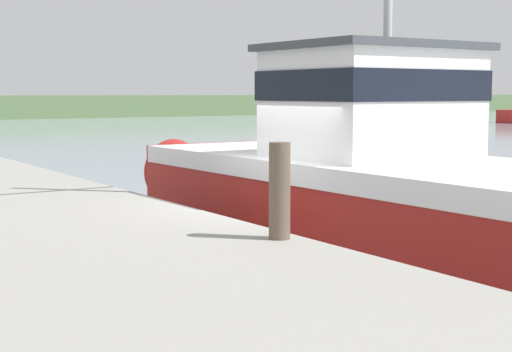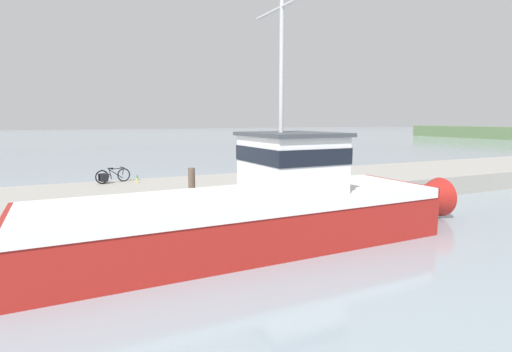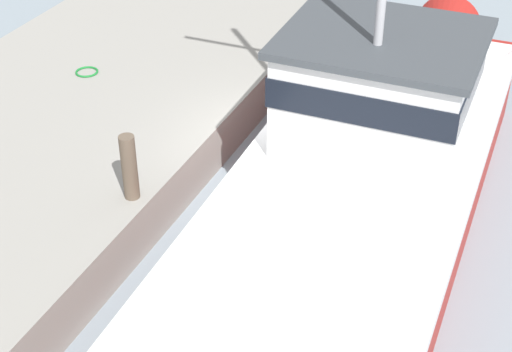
{
  "view_description": "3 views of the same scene",
  "coord_description": "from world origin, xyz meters",
  "views": [
    {
      "loc": [
        -6.74,
        -10.17,
        2.7
      ],
      "look_at": [
        -1.32,
        -1.6,
        1.62
      ],
      "focal_mm": 55.0,
      "sensor_mm": 36.0,
      "label": 1
    },
    {
      "loc": [
        12.78,
        -6.62,
        3.9
      ],
      "look_at": [
        0.29,
        -0.74,
        1.95
      ],
      "focal_mm": 28.0,
      "sensor_mm": 36.0,
      "label": 2
    },
    {
      "loc": [
        4.47,
        -11.28,
        8.52
      ],
      "look_at": [
        0.12,
        -1.31,
        1.08
      ],
      "focal_mm": 55.0,
      "sensor_mm": 36.0,
      "label": 3
    }
  ],
  "objects": [
    {
      "name": "ground_plane",
      "position": [
        0.0,
        0.0,
        0.0
      ],
      "size": [
        320.0,
        320.0,
        0.0
      ],
      "primitive_type": "plane",
      "color": "#84939E"
    },
    {
      "name": "fishing_boat_main",
      "position": [
        1.82,
        -1.2,
        1.19
      ],
      "size": [
        3.93,
        15.06,
        8.49
      ],
      "rotation": [
        0.0,
        0.0,
        0.02
      ],
      "color": "maroon",
      "rests_on": "ground_plane"
    },
    {
      "name": "far_shoreline",
      "position": [
        30.0,
        72.98,
        1.22
      ],
      "size": [
        180.0,
        5.0,
        2.44
      ],
      "primitive_type": "cube",
      "color": "#567047",
      "rests_on": "ground_plane"
    },
    {
      "name": "mooring_post",
      "position": [
        -1.57,
        -2.52,
        1.54
      ],
      "size": [
        0.26,
        0.26,
        1.16
      ],
      "primitive_type": "cylinder",
      "color": "brown",
      "rests_on": "dock_pier"
    }
  ]
}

